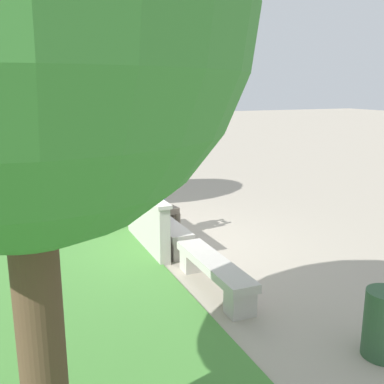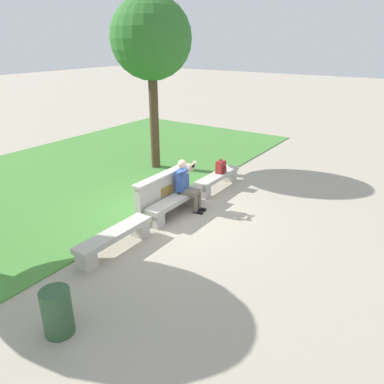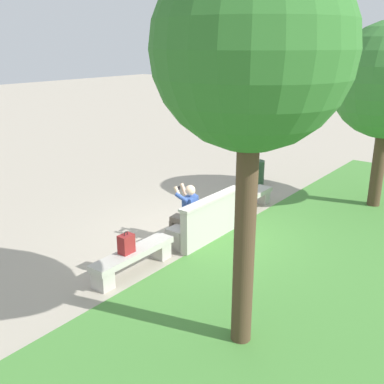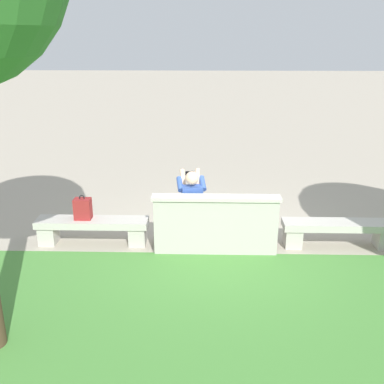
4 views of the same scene
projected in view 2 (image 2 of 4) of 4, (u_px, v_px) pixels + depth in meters
ground_plane at (175, 214)px, 9.41m from camera, size 80.00×80.00×0.00m
grass_strip at (62, 180)px, 11.66m from camera, size 18.09×8.00×0.03m
bench_main at (115, 238)px, 7.69m from camera, size 1.90×0.40×0.45m
bench_near at (175, 203)px, 9.29m from camera, size 1.90×0.40×0.45m
bench_mid at (217, 179)px, 10.90m from camera, size 1.90×0.40×0.45m
backrest_wall_with_plaque at (164, 192)px, 9.39m from camera, size 2.04×0.24×1.01m
person_photographer at (187, 183)px, 9.40m from camera, size 0.51×0.76×1.32m
backpack at (221, 167)px, 10.87m from camera, size 0.28×0.24×0.43m
tree_behind_wall at (151, 40)px, 11.27m from camera, size 2.48×2.48×5.34m
trash_bin at (57, 312)px, 5.49m from camera, size 0.44×0.44×0.75m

